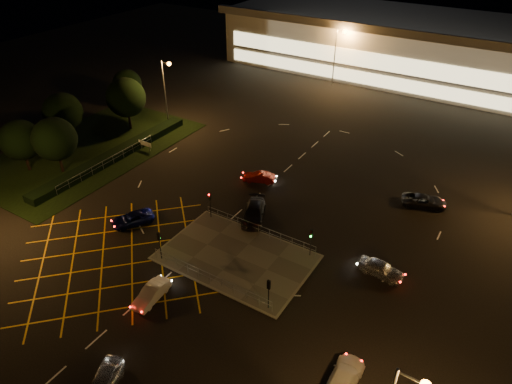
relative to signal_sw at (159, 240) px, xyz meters
The scene contains 24 objects.
ground 7.58m from the signal_sw, 56.28° to the left, with size 180.00×180.00×0.00m, color black.
pedestrian_island 7.57m from the signal_sw, 33.65° to the left, with size 14.00×9.00×0.12m, color #4C4944.
grass_verge 26.93m from the signal_sw, 153.45° to the left, with size 18.00×30.00×0.08m, color black.
hedge 22.55m from the signal_sw, 147.74° to the left, with size 2.00×26.00×1.00m, color black.
supermarket 68.13m from the signal_sw, 86.63° to the left, with size 72.00×26.50×10.50m.
streetlight_nw 31.24m from the signal_sw, 129.19° to the left, with size 1.78×0.56×10.03m.
streetlight_far_left 54.44m from the signal_sw, 95.88° to the left, with size 1.78×0.56×10.03m.
signal_sw is the anchor object (origin of this frame).
signal_se 12.00m from the signal_sw, ahead, with size 0.28×0.30×3.15m.
signal_nw 7.99m from the signal_sw, 90.00° to the left, with size 0.28×0.30×3.15m.
signal_ne 14.41m from the signal_sw, 33.65° to the left, with size 0.28×0.30×3.15m.
tree_a 26.38m from the signal_sw, behind, with size 5.04×5.04×6.86m.
tree_b 30.55m from the signal_sw, 156.81° to the left, with size 5.40×5.40×7.35m.
tree_c 31.34m from the signal_sw, 140.20° to the left, with size 5.76×5.76×7.84m.
tree_d 39.73m from the signal_sw, 139.09° to the left, with size 4.68×4.68×6.37m.
tree_e 22.92m from the signal_sw, 164.76° to the left, with size 5.40×5.40×7.35m.
car_near_silver 14.25m from the signal_sw, 64.81° to the right, with size 1.80×4.48×1.53m, color #989A9E.
car_queue_white 5.48m from the signal_sw, 57.41° to the right, with size 1.39×3.99×1.31m, color silver.
car_left_blue 7.32m from the signal_sw, 156.99° to the left, with size 2.06×4.47×1.24m, color #0E1454.
car_far_dkgrey 11.27m from the signal_sw, 68.79° to the left, with size 2.19×5.39×1.56m, color black.
car_right_silver 20.87m from the signal_sw, 25.96° to the left, with size 1.70×4.23×1.44m, color silver.
car_circ_red 17.32m from the signal_sw, 88.38° to the left, with size 1.33×3.83×1.26m, color maroon.
car_east_grey 29.65m from the signal_sw, 49.67° to the left, with size 2.27×4.93×1.37m, color black.
car_approach_white 20.62m from the signal_sw, ahead, with size 2.00×4.93×1.43m, color #BEBEBE.
Camera 1 is at (21.48, -29.67, 29.60)m, focal length 32.00 mm.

